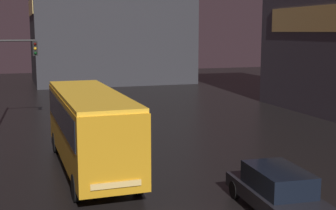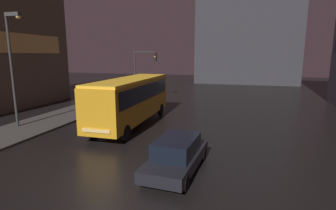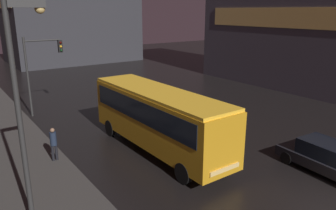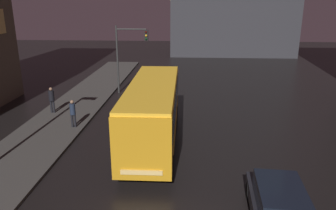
{
  "view_description": "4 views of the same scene",
  "coord_description": "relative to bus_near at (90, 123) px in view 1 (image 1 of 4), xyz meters",
  "views": [
    {
      "loc": [
        -5.47,
        -10.99,
        6.01
      ],
      "look_at": [
        0.99,
        8.43,
        2.78
      ],
      "focal_mm": 50.0,
      "sensor_mm": 36.0,
      "label": 1
    },
    {
      "loc": [
        5.3,
        -8.71,
        5.09
      ],
      "look_at": [
        0.23,
        9.31,
        1.54
      ],
      "focal_mm": 28.0,
      "sensor_mm": 36.0,
      "label": 2
    },
    {
      "loc": [
        -11.77,
        -5.21,
        7.54
      ],
      "look_at": [
        -0.66,
        10.41,
        1.97
      ],
      "focal_mm": 35.0,
      "sensor_mm": 36.0,
      "label": 3
    },
    {
      "loc": [
        -0.57,
        -8.04,
        7.56
      ],
      "look_at": [
        -1.68,
        9.75,
        1.97
      ],
      "focal_mm": 35.0,
      "sensor_mm": 36.0,
      "label": 4
    }
  ],
  "objects": [
    {
      "name": "car_taxi",
      "position": [
        5.14,
        -6.82,
        -1.34
      ],
      "size": [
        2.18,
        4.77,
        1.53
      ],
      "rotation": [
        0.0,
        0.0,
        3.07
      ],
      "color": "black",
      "rests_on": "ground"
    },
    {
      "name": "bus_near",
      "position": [
        0.0,
        0.0,
        0.0
      ],
      "size": [
        2.62,
        10.16,
        3.45
      ],
      "rotation": [
        0.0,
        0.0,
        3.15
      ],
      "color": "orange",
      "rests_on": "ground"
    },
    {
      "name": "traffic_light_main",
      "position": [
        -3.21,
        10.55,
        1.75
      ],
      "size": [
        2.74,
        0.35,
        5.75
      ],
      "color": "#2D2D2D",
      "rests_on": "ground"
    }
  ]
}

